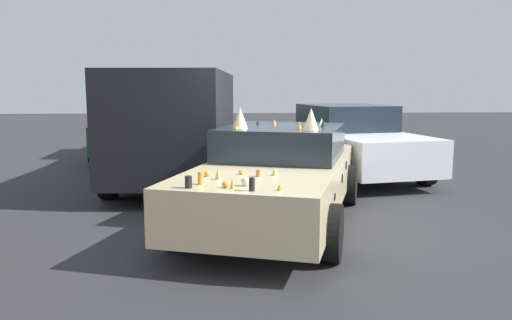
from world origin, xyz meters
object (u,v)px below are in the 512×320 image
object	(u,v)px
parked_sedan_near_left	(350,140)
parked_van_behind_left	(179,121)
parked_sedan_far_left	(139,129)
art_car_decorated	(278,174)

from	to	relation	value
parked_sedan_near_left	parked_van_behind_left	bearing A→B (deg)	-90.78
parked_van_behind_left	parked_sedan_far_left	bearing A→B (deg)	24.05
parked_van_behind_left	parked_sedan_far_left	distance (m)	4.27
parked_sedan_near_left	parked_sedan_far_left	bearing A→B (deg)	-134.06
parked_sedan_far_left	art_car_decorated	bearing A→B (deg)	21.53
parked_van_behind_left	parked_sedan_near_left	size ratio (longest dim) A/B	1.08
parked_sedan_far_left	parked_sedan_near_left	bearing A→B (deg)	54.71
art_car_decorated	parked_sedan_far_left	xyz separation A→B (m)	(7.11, 3.14, 0.07)
parked_sedan_near_left	art_car_decorated	bearing A→B (deg)	-38.47
parked_sedan_near_left	parked_sedan_far_left	distance (m)	6.09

